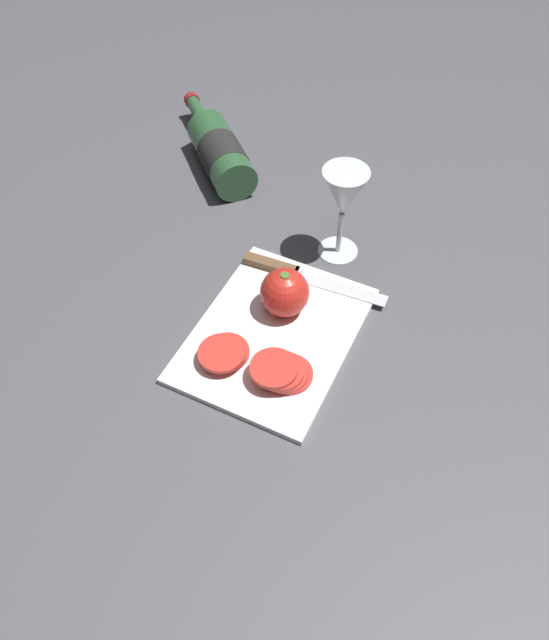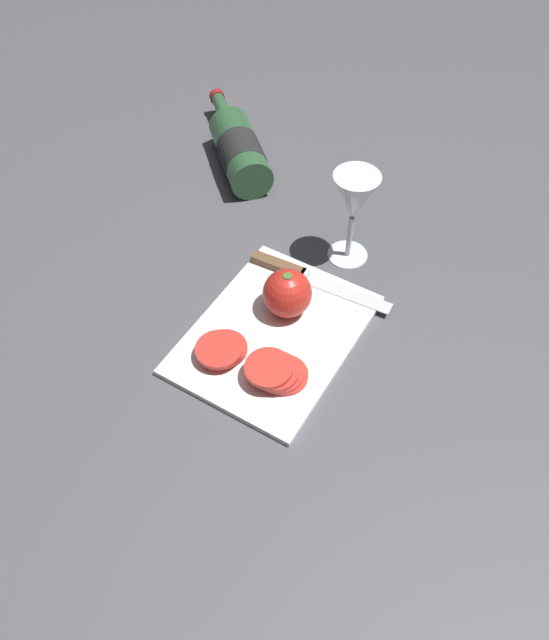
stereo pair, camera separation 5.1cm
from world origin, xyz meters
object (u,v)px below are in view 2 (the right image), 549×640
(knife, at_px, (294,272))
(tomato_slice_stack_near, at_px, (222,349))
(tomato_slice_stack_far, at_px, (277,372))
(wine_glass, at_px, (354,201))
(wine_bottle, at_px, (239,150))
(whole_tomato, at_px, (287,293))

(knife, distance_m, tomato_slice_stack_near, 0.20)
(tomato_slice_stack_far, bearing_deg, knife, -156.99)
(wine_glass, distance_m, knife, 0.15)
(knife, xyz_separation_m, tomato_slice_stack_far, (0.19, 0.08, 0.01))
(tomato_slice_stack_far, bearing_deg, tomato_slice_stack_near, -86.73)
(wine_bottle, distance_m, wine_glass, 0.32)
(knife, bearing_deg, tomato_slice_stack_near, -97.13)
(whole_tomato, bearing_deg, tomato_slice_stack_near, -17.80)
(knife, height_order, tomato_slice_stack_near, tomato_slice_stack_near)
(tomato_slice_stack_near, distance_m, tomato_slice_stack_far, 0.09)
(tomato_slice_stack_near, bearing_deg, knife, 176.55)
(wine_glass, distance_m, tomato_slice_stack_near, 0.32)
(wine_bottle, distance_m, whole_tomato, 0.39)
(wine_bottle, bearing_deg, tomato_slice_stack_far, 39.09)
(wine_glass, bearing_deg, wine_bottle, -110.71)
(whole_tomato, relative_size, knife, 0.31)
(whole_tomato, distance_m, tomato_slice_stack_near, 0.13)
(whole_tomato, bearing_deg, tomato_slice_stack_far, 24.08)
(wine_glass, distance_m, whole_tomato, 0.18)
(wine_glass, xyz_separation_m, whole_tomato, (0.17, -0.02, -0.07))
(wine_glass, distance_m, tomato_slice_stack_far, 0.30)
(wine_bottle, bearing_deg, wine_glass, 69.29)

